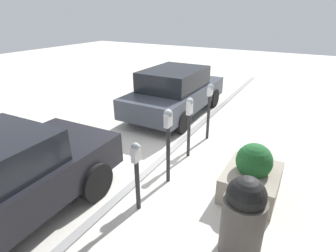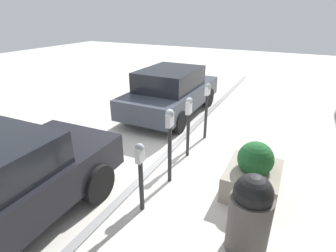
{
  "view_description": "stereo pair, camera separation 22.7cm",
  "coord_description": "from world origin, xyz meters",
  "px_view_note": "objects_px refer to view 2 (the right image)",
  "views": [
    {
      "loc": [
        -4.51,
        -2.64,
        3.2
      ],
      "look_at": [
        0.0,
        -0.12,
        0.93
      ],
      "focal_mm": 28.0,
      "sensor_mm": 36.0,
      "label": 1
    },
    {
      "loc": [
        -4.61,
        -2.44,
        3.2
      ],
      "look_at": [
        0.0,
        -0.12,
        0.93
      ],
      "focal_mm": 28.0,
      "sensor_mm": 36.0,
      "label": 2
    }
  ],
  "objects_px": {
    "parking_meter_middle": "(189,117)",
    "parked_car_middle": "(171,91)",
    "parking_meter_second": "(170,135)",
    "planter_box": "(253,173)",
    "trash_bin": "(250,214)",
    "parking_meter_fourth": "(207,101)",
    "parking_meter_nearest": "(140,169)"
  },
  "relations": [
    {
      "from": "parking_meter_middle",
      "to": "parked_car_middle",
      "type": "relative_size",
      "value": 0.35
    },
    {
      "from": "parking_meter_fourth",
      "to": "parking_meter_second",
      "type": "bearing_deg",
      "value": -179.37
    },
    {
      "from": "parking_meter_nearest",
      "to": "planter_box",
      "type": "height_order",
      "value": "parking_meter_nearest"
    },
    {
      "from": "planter_box",
      "to": "trash_bin",
      "type": "bearing_deg",
      "value": -173.04
    },
    {
      "from": "parking_meter_nearest",
      "to": "parked_car_middle",
      "type": "distance_m",
      "value": 4.7
    },
    {
      "from": "parking_meter_nearest",
      "to": "parking_meter_second",
      "type": "relative_size",
      "value": 0.83
    },
    {
      "from": "parking_meter_nearest",
      "to": "trash_bin",
      "type": "bearing_deg",
      "value": -91.18
    },
    {
      "from": "parking_meter_middle",
      "to": "parking_meter_fourth",
      "type": "xyz_separation_m",
      "value": [
        1.12,
        -0.05,
        0.06
      ]
    },
    {
      "from": "parking_meter_nearest",
      "to": "parking_meter_middle",
      "type": "bearing_deg",
      "value": 0.39
    },
    {
      "from": "parking_meter_middle",
      "to": "planter_box",
      "type": "distance_m",
      "value": 1.88
    },
    {
      "from": "parking_meter_fourth",
      "to": "planter_box",
      "type": "xyz_separation_m",
      "value": [
        -1.84,
        -1.58,
        -0.65
      ]
    },
    {
      "from": "parking_meter_nearest",
      "to": "parking_meter_fourth",
      "type": "relative_size",
      "value": 0.85
    },
    {
      "from": "parking_meter_second",
      "to": "planter_box",
      "type": "relative_size",
      "value": 1.29
    },
    {
      "from": "parking_meter_second",
      "to": "parked_car_middle",
      "type": "relative_size",
      "value": 0.38
    },
    {
      "from": "parking_meter_nearest",
      "to": "parked_car_middle",
      "type": "height_order",
      "value": "parked_car_middle"
    },
    {
      "from": "parking_meter_middle",
      "to": "planter_box",
      "type": "bearing_deg",
      "value": -113.85
    },
    {
      "from": "parking_meter_second",
      "to": "parked_car_middle",
      "type": "distance_m",
      "value": 3.84
    },
    {
      "from": "parking_meter_second",
      "to": "planter_box",
      "type": "height_order",
      "value": "parking_meter_second"
    },
    {
      "from": "parked_car_middle",
      "to": "trash_bin",
      "type": "bearing_deg",
      "value": -142.7
    },
    {
      "from": "parking_meter_nearest",
      "to": "trash_bin",
      "type": "height_order",
      "value": "parking_meter_nearest"
    },
    {
      "from": "parking_meter_middle",
      "to": "parking_meter_fourth",
      "type": "bearing_deg",
      "value": -2.62
    },
    {
      "from": "planter_box",
      "to": "trash_bin",
      "type": "relative_size",
      "value": 0.97
    },
    {
      "from": "parking_meter_middle",
      "to": "trash_bin",
      "type": "bearing_deg",
      "value": -139.6
    },
    {
      "from": "parked_car_middle",
      "to": "trash_bin",
      "type": "height_order",
      "value": "parked_car_middle"
    },
    {
      "from": "parking_meter_middle",
      "to": "parking_meter_fourth",
      "type": "height_order",
      "value": "parking_meter_fourth"
    },
    {
      "from": "parking_meter_middle",
      "to": "trash_bin",
      "type": "distance_m",
      "value": 2.81
    },
    {
      "from": "parking_meter_second",
      "to": "planter_box",
      "type": "xyz_separation_m",
      "value": [
        0.4,
        -1.56,
        -0.64
      ]
    },
    {
      "from": "parking_meter_second",
      "to": "planter_box",
      "type": "bearing_deg",
      "value": -75.65
    },
    {
      "from": "parking_meter_fourth",
      "to": "trash_bin",
      "type": "relative_size",
      "value": 1.22
    },
    {
      "from": "parking_meter_middle",
      "to": "parking_meter_fourth",
      "type": "relative_size",
      "value": 0.95
    },
    {
      "from": "parking_meter_middle",
      "to": "planter_box",
      "type": "xyz_separation_m",
      "value": [
        -0.72,
        -1.63,
        -0.59
      ]
    },
    {
      "from": "planter_box",
      "to": "parking_meter_middle",
      "type": "bearing_deg",
      "value": 66.15
    }
  ]
}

